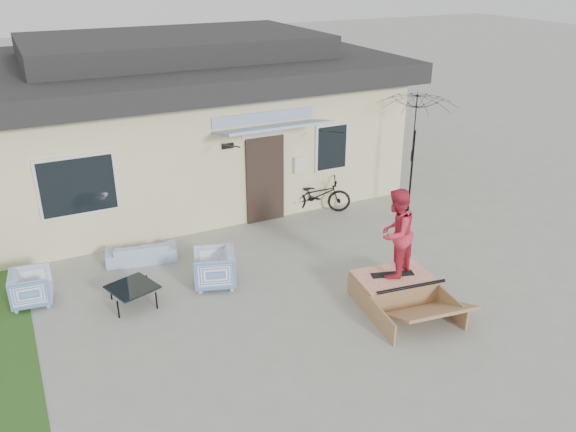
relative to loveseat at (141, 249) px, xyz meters
name	(u,v)px	position (x,y,z in m)	size (l,w,h in m)	color
ground	(318,324)	(2.21, -3.68, -0.28)	(90.00, 90.00, 0.00)	gray
house	(179,114)	(2.22, 4.31, 1.66)	(10.80, 8.49, 4.10)	beige
loveseat	(141,249)	(0.00, 0.00, 0.00)	(1.45, 0.43, 0.57)	#4A77B9
armchair_left	(31,286)	(-2.20, -0.75, 0.08)	(0.70, 0.66, 0.72)	#4A77B9
armchair_right	(214,267)	(1.05, -1.60, 0.12)	(0.78, 0.73, 0.80)	#4A77B9
coffee_table	(133,295)	(-0.53, -1.61, -0.09)	(0.77, 0.77, 0.38)	black
bicycle	(317,191)	(4.58, 0.70, 0.26)	(0.59, 1.69, 1.08)	black
patio_umbrella	(414,144)	(6.67, -0.30, 1.46)	(2.32, 2.22, 2.20)	black
skate_ramp	(393,287)	(3.89, -3.53, -0.05)	(1.39, 1.85, 0.46)	olive
skateboard	(392,274)	(3.90, -3.48, 0.20)	(0.81, 0.20, 0.05)	black
skater	(396,232)	(3.90, -3.48, 1.07)	(0.83, 0.64, 1.69)	#CD2B42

